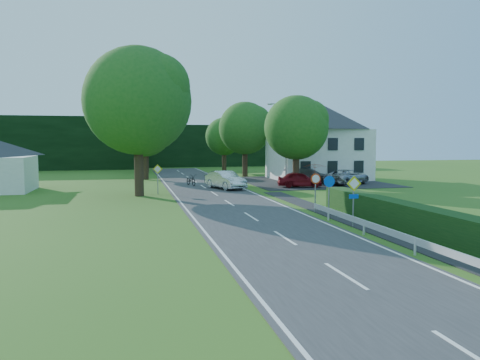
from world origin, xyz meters
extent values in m
plane|color=#36631C|center=(0.00, 0.00, 0.00)|extent=(160.00, 160.00, 0.00)
cube|color=#343436|center=(0.00, 20.00, 0.02)|extent=(7.00, 80.00, 0.04)
cube|color=#252527|center=(4.95, 2.00, 0.02)|extent=(1.50, 44.00, 0.04)
cube|color=#252527|center=(12.00, 33.00, 0.02)|extent=(14.00, 16.00, 0.04)
cube|color=white|center=(-3.25, 20.00, 0.04)|extent=(0.12, 80.00, 0.01)
cube|color=white|center=(3.25, 20.00, 0.04)|extent=(0.12, 80.00, 0.01)
cube|color=black|center=(8.00, 66.00, 3.50)|extent=(30.00, 5.00, 7.00)
cube|color=silver|center=(14.00, 36.00, 2.80)|extent=(10.00, 8.00, 5.60)
pyramid|color=#28282E|center=(14.00, 36.00, 7.10)|extent=(10.60, 8.40, 3.00)
cylinder|color=gray|center=(8.20, 30.00, 4.00)|extent=(0.16, 0.16, 8.00)
cylinder|color=gray|center=(7.40, 30.00, 7.90)|extent=(1.70, 0.10, 0.10)
cube|color=gray|center=(6.50, 30.00, 7.85)|extent=(0.50, 0.18, 0.12)
cylinder|color=gray|center=(4.30, 8.00, 1.20)|extent=(0.07, 0.07, 2.40)
cube|color=#D6D10B|center=(4.30, 7.97, 2.20)|extent=(0.78, 0.04, 0.78)
cube|color=white|center=(4.30, 7.97, 2.20)|extent=(0.57, 0.05, 0.57)
cube|color=blue|center=(4.30, 7.97, 1.55)|extent=(0.50, 0.04, 0.22)
cylinder|color=gray|center=(4.30, 11.00, 1.10)|extent=(0.07, 0.07, 2.20)
cylinder|color=blue|center=(4.30, 10.97, 2.05)|extent=(0.64, 0.04, 0.64)
cylinder|color=gray|center=(4.30, 13.00, 1.10)|extent=(0.07, 0.07, 2.20)
cylinder|color=red|center=(4.30, 12.97, 2.05)|extent=(0.64, 0.04, 0.64)
cylinder|color=white|center=(4.30, 12.95, 2.05)|extent=(0.48, 0.04, 0.48)
cylinder|color=gray|center=(-4.50, 25.00, 1.10)|extent=(0.07, 0.07, 2.20)
cube|color=#D6D10B|center=(-4.50, 24.97, 2.05)|extent=(0.78, 0.04, 0.78)
cube|color=white|center=(-4.50, 24.97, 2.05)|extent=(0.57, 0.05, 0.57)
imported|color=silver|center=(1.63, 27.56, 0.84)|extent=(3.20, 5.15, 1.60)
imported|color=black|center=(-0.96, 31.43, 0.58)|extent=(1.25, 2.17, 1.08)
imported|color=maroon|center=(8.72, 27.53, 0.75)|extent=(4.41, 2.53, 1.41)
imported|color=#58575D|center=(11.31, 31.70, 0.77)|extent=(5.35, 4.50, 1.47)
imported|color=#9F9EA4|center=(14.21, 28.95, 0.78)|extent=(5.85, 4.85, 1.48)
imported|color=red|center=(11.34, 30.22, 1.08)|extent=(2.61, 2.65, 2.09)
camera|label=1|loc=(-6.60, -13.48, 4.33)|focal=35.00mm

